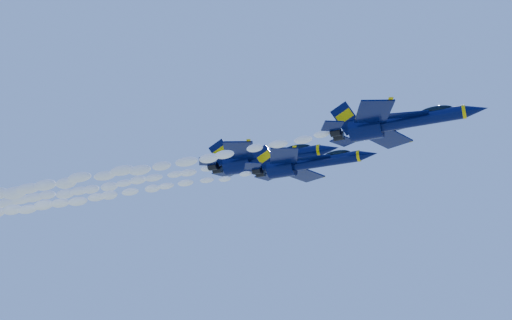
% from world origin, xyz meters
% --- Properties ---
extents(jet_lead, '(15.50, 12.72, 5.76)m').
position_xyz_m(jet_lead, '(21.94, -9.29, 151.42)').
color(jet_lead, '#050B35').
extents(smoke_trail_jet_lead, '(52.35, 1.85, 1.67)m').
position_xyz_m(smoke_trail_jet_lead, '(-10.86, -9.29, 151.00)').
color(smoke_trail_jet_lead, white).
extents(jet_second, '(15.02, 12.32, 5.58)m').
position_xyz_m(jet_second, '(10.23, -3.39, 150.86)').
color(jet_second, '#050B35').
extents(smoke_trail_jet_second, '(52.35, 1.79, 1.61)m').
position_xyz_m(smoke_trail_jet_second, '(-22.37, -3.39, 150.45)').
color(smoke_trail_jet_second, white).
extents(jet_third, '(18.83, 15.45, 7.00)m').
position_xyz_m(jet_third, '(1.67, 4.39, 155.63)').
color(jet_third, '#050B35').
extents(smoke_trail_jet_third, '(52.35, 2.25, 2.02)m').
position_xyz_m(smoke_trail_jet_third, '(-32.56, 4.39, 155.18)').
color(smoke_trail_jet_third, white).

